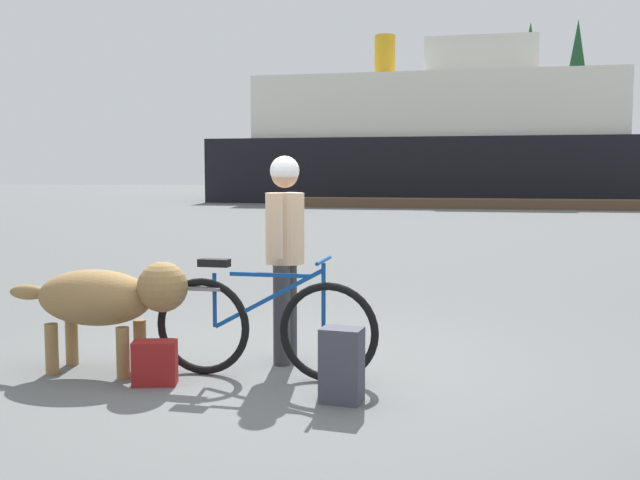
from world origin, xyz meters
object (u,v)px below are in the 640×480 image
Objects in this scene: person_cyclist at (285,239)px; dog at (107,298)px; bicycle at (263,326)px; backpack at (342,365)px; handbag_pannier at (155,363)px; ferry_boat at (437,143)px.

person_cyclist reaches higher than dog.
bicycle is at bearing -93.72° from person_cyclist.
dog is (-1.27, -0.63, -0.43)m from person_cyclist.
backpack reaches higher than handbag_pannier.
bicycle is at bearing 147.12° from backpack.
dog reaches higher than handbag_pannier.
bicycle reaches higher than dog.
person_cyclist is (0.03, 0.52, 0.62)m from bicycle.
bicycle is 1.25m from dog.
bicycle is 0.85m from backpack.
bicycle is 0.81m from person_cyclist.
handbag_pannier is (-0.76, -0.87, -0.86)m from person_cyclist.
bicycle is 1.16× the size of dog.
bicycle is 34.78m from ferry_boat.
dog is at bearing -90.46° from ferry_boat.
person_cyclist is 1.12× the size of dog.
ferry_boat is at bearing 91.58° from bicycle.
backpack is (0.67, -0.97, -0.77)m from person_cyclist.
bicycle reaches higher than backpack.
person_cyclist is at bearing 48.53° from handbag_pannier.
bicycle is at bearing -88.42° from ferry_boat.
person_cyclist is 5.18× the size of handbag_pannier.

